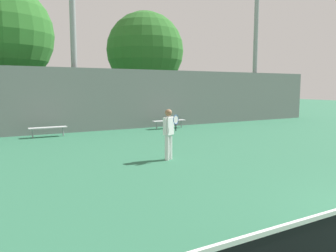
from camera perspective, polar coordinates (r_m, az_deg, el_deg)
tennis_player at (r=10.65m, az=0.12°, el=-0.91°), size 0.52×0.50×1.67m
bench_courtside_near at (r=18.92m, az=0.21°, el=0.87°), size 2.05×0.40×0.47m
bench_courtside_far at (r=16.68m, az=-20.17°, el=-0.34°), size 1.75×0.40×0.47m
light_pole_near_left at (r=18.72m, az=-16.24°, el=16.77°), size 0.90×0.60×10.34m
light_pole_center_back at (r=25.11m, az=15.08°, el=15.59°), size 0.90×0.60×11.58m
back_fence at (r=18.54m, az=-8.83°, el=4.60°), size 30.19×0.06×3.39m
tree_green_tall at (r=21.58m, az=-27.21°, el=13.90°), size 5.92×5.92×8.30m
tree_green_broad at (r=25.91m, az=-4.01°, el=12.94°), size 5.89×5.89×8.12m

